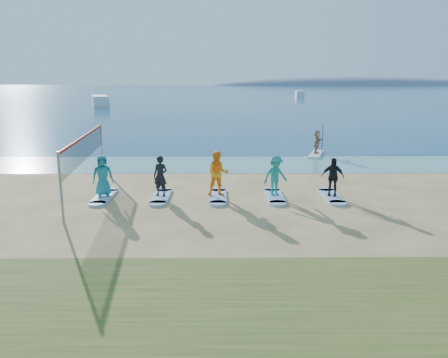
{
  "coord_description": "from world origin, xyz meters",
  "views": [
    {
      "loc": [
        0.83,
        -14.36,
        4.9
      ],
      "look_at": [
        0.98,
        2.0,
        1.1
      ],
      "focal_mm": 35.0,
      "sensor_mm": 36.0,
      "label": 1
    }
  ],
  "objects_px": {
    "boat_offshore_b": "(299,97)",
    "surfboard_2": "(218,196)",
    "surfboard_3": "(275,196)",
    "surfboard_0": "(104,197)",
    "student_4": "(333,177)",
    "student_2": "(218,174)",
    "student_1": "(160,176)",
    "surfboard_4": "(332,196)",
    "volleyball_net": "(85,148)",
    "paddleboarder": "(317,142)",
    "boat_offshore_a": "(100,106)",
    "surfboard_1": "(161,197)",
    "paddleboard": "(316,154)",
    "student_3": "(275,176)",
    "student_0": "(103,176)"
  },
  "relations": [
    {
      "from": "paddleboarder",
      "to": "student_2",
      "type": "relative_size",
      "value": 0.8
    },
    {
      "from": "surfboard_1",
      "to": "surfboard_0",
      "type": "bearing_deg",
      "value": 180.0
    },
    {
      "from": "student_2",
      "to": "student_4",
      "type": "relative_size",
      "value": 1.17
    },
    {
      "from": "boat_offshore_a",
      "to": "student_4",
      "type": "height_order",
      "value": "student_4"
    },
    {
      "from": "student_0",
      "to": "student_1",
      "type": "bearing_deg",
      "value": -19.43
    },
    {
      "from": "paddleboard",
      "to": "student_3",
      "type": "bearing_deg",
      "value": -92.18
    },
    {
      "from": "surfboard_3",
      "to": "student_3",
      "type": "distance_m",
      "value": 0.89
    },
    {
      "from": "surfboard_0",
      "to": "surfboard_3",
      "type": "relative_size",
      "value": 1.0
    },
    {
      "from": "paddleboarder",
      "to": "boat_offshore_a",
      "type": "height_order",
      "value": "paddleboarder"
    },
    {
      "from": "student_1",
      "to": "surfboard_2",
      "type": "bearing_deg",
      "value": 20.03
    },
    {
      "from": "paddleboard",
      "to": "student_2",
      "type": "height_order",
      "value": "student_2"
    },
    {
      "from": "surfboard_0",
      "to": "surfboard_3",
      "type": "height_order",
      "value": "same"
    },
    {
      "from": "paddleboarder",
      "to": "student_2",
      "type": "distance_m",
      "value": 12.11
    },
    {
      "from": "volleyball_net",
      "to": "surfboard_2",
      "type": "distance_m",
      "value": 6.24
    },
    {
      "from": "paddleboard",
      "to": "student_1",
      "type": "bearing_deg",
      "value": -111.45
    },
    {
      "from": "student_2",
      "to": "surfboard_4",
      "type": "height_order",
      "value": "student_2"
    },
    {
      "from": "student_0",
      "to": "surfboard_4",
      "type": "xyz_separation_m",
      "value": [
        9.56,
        0.0,
        -0.9
      ]
    },
    {
      "from": "paddleboarder",
      "to": "surfboard_0",
      "type": "relative_size",
      "value": 0.68
    },
    {
      "from": "paddleboarder",
      "to": "student_1",
      "type": "xyz_separation_m",
      "value": [
        -8.74,
        -10.3,
        0.06
      ]
    },
    {
      "from": "boat_offshore_b",
      "to": "student_4",
      "type": "bearing_deg",
      "value": -93.7
    },
    {
      "from": "boat_offshore_b",
      "to": "volleyball_net",
      "type": "bearing_deg",
      "value": -99.63
    },
    {
      "from": "boat_offshore_a",
      "to": "student_0",
      "type": "height_order",
      "value": "student_0"
    },
    {
      "from": "boat_offshore_a",
      "to": "surfboard_1",
      "type": "xyz_separation_m",
      "value": [
        19.09,
        -62.0,
        0.04
      ]
    },
    {
      "from": "volleyball_net",
      "to": "surfboard_0",
      "type": "distance_m",
      "value": 2.47
    },
    {
      "from": "paddleboard",
      "to": "student_2",
      "type": "relative_size",
      "value": 1.6
    },
    {
      "from": "surfboard_0",
      "to": "surfboard_2",
      "type": "relative_size",
      "value": 1.0
    },
    {
      "from": "student_0",
      "to": "student_2",
      "type": "xyz_separation_m",
      "value": [
        4.78,
        0.0,
        0.08
      ]
    },
    {
      "from": "volleyball_net",
      "to": "surfboard_4",
      "type": "distance_m",
      "value": 10.83
    },
    {
      "from": "boat_offshore_b",
      "to": "student_0",
      "type": "height_order",
      "value": "student_0"
    },
    {
      "from": "student_1",
      "to": "surfboard_4",
      "type": "xyz_separation_m",
      "value": [
        7.17,
        0.0,
        -0.89
      ]
    },
    {
      "from": "volleyball_net",
      "to": "surfboard_3",
      "type": "relative_size",
      "value": 4.11
    },
    {
      "from": "volleyball_net",
      "to": "boat_offshore_b",
      "type": "height_order",
      "value": "volleyball_net"
    },
    {
      "from": "paddleboarder",
      "to": "surfboard_0",
      "type": "xyz_separation_m",
      "value": [
        -11.13,
        -10.3,
        -0.82
      ]
    },
    {
      "from": "student_0",
      "to": "student_3",
      "type": "bearing_deg",
      "value": -19.43
    },
    {
      "from": "surfboard_2",
      "to": "student_2",
      "type": "bearing_deg",
      "value": 0.0
    },
    {
      "from": "student_2",
      "to": "surfboard_4",
      "type": "distance_m",
      "value": 4.88
    },
    {
      "from": "student_1",
      "to": "surfboard_3",
      "type": "bearing_deg",
      "value": 20.03
    },
    {
      "from": "student_4",
      "to": "student_2",
      "type": "bearing_deg",
      "value": -163.33
    },
    {
      "from": "surfboard_2",
      "to": "surfboard_4",
      "type": "relative_size",
      "value": 1.0
    },
    {
      "from": "boat_offshore_b",
      "to": "surfboard_1",
      "type": "bearing_deg",
      "value": -97.61
    },
    {
      "from": "student_0",
      "to": "surfboard_3",
      "type": "height_order",
      "value": "student_0"
    },
    {
      "from": "paddleboarder",
      "to": "student_4",
      "type": "height_order",
      "value": "student_4"
    },
    {
      "from": "paddleboarder",
      "to": "surfboard_4",
      "type": "distance_m",
      "value": 10.46
    },
    {
      "from": "surfboard_2",
      "to": "paddleboard",
      "type": "bearing_deg",
      "value": 58.34
    },
    {
      "from": "surfboard_3",
      "to": "student_4",
      "type": "height_order",
      "value": "student_4"
    },
    {
      "from": "surfboard_0",
      "to": "student_1",
      "type": "distance_m",
      "value": 2.55
    },
    {
      "from": "student_1",
      "to": "surfboard_4",
      "type": "height_order",
      "value": "student_1"
    },
    {
      "from": "surfboard_3",
      "to": "surfboard_0",
      "type": "bearing_deg",
      "value": 180.0
    },
    {
      "from": "student_2",
      "to": "volleyball_net",
      "type": "bearing_deg",
      "value": 161.38
    },
    {
      "from": "boat_offshore_b",
      "to": "surfboard_2",
      "type": "distance_m",
      "value": 103.04
    }
  ]
}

